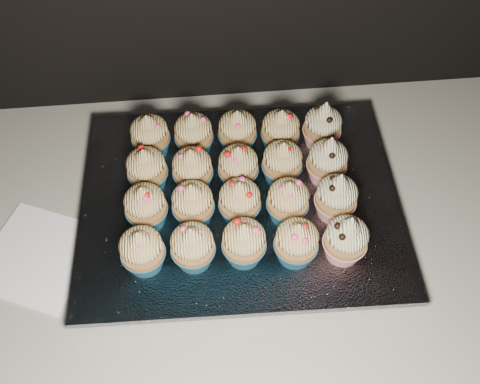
{
  "coord_description": "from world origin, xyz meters",
  "views": [
    {
      "loc": [
        -0.1,
        1.25,
        1.62
      ],
      "look_at": [
        -0.05,
        1.73,
        0.95
      ],
      "focal_mm": 40.0,
      "sensor_mm": 36.0,
      "label": 1
    }
  ],
  "objects": [
    {
      "name": "cupcake_13",
      "position": [
        0.02,
        1.77,
        0.97
      ],
      "size": [
        0.06,
        0.06,
        0.08
      ],
      "color": "#1B5D7E",
      "rests_on": "foil_lining"
    },
    {
      "name": "cupcake_16",
      "position": [
        -0.12,
        1.84,
        0.97
      ],
      "size": [
        0.06,
        0.06,
        0.08
      ],
      "color": "#1B5D7E",
      "rests_on": "foil_lining"
    },
    {
      "name": "worktop",
      "position": [
        0.0,
        1.7,
        0.88
      ],
      "size": [
        2.44,
        0.64,
        0.04
      ],
      "primitive_type": "cube",
      "color": "beige",
      "rests_on": "cabinet"
    },
    {
      "name": "cupcake_4",
      "position": [
        0.09,
        1.62,
        0.97
      ],
      "size": [
        0.06,
        0.06,
        0.1
      ],
      "color": "red",
      "rests_on": "foil_lining"
    },
    {
      "name": "cupcake_14",
      "position": [
        0.09,
        1.76,
        0.97
      ],
      "size": [
        0.06,
        0.06,
        0.1
      ],
      "color": "red",
      "rests_on": "foil_lining"
    },
    {
      "name": "cupcake_3",
      "position": [
        0.02,
        1.62,
        0.97
      ],
      "size": [
        0.06,
        0.06,
        0.08
      ],
      "color": "#1B5D7E",
      "rests_on": "foil_lining"
    },
    {
      "name": "cupcake_9",
      "position": [
        0.09,
        1.69,
        0.97
      ],
      "size": [
        0.06,
        0.06,
        0.1
      ],
      "color": "red",
      "rests_on": "foil_lining"
    },
    {
      "name": "cupcake_18",
      "position": [
        0.03,
        1.83,
        0.97
      ],
      "size": [
        0.06,
        0.06,
        0.08
      ],
      "color": "#1B5D7E",
      "rests_on": "foil_lining"
    },
    {
      "name": "cupcake_2",
      "position": [
        -0.05,
        1.63,
        0.97
      ],
      "size": [
        0.06,
        0.06,
        0.08
      ],
      "color": "#1B5D7E",
      "rests_on": "foil_lining"
    },
    {
      "name": "cupcake_0",
      "position": [
        -0.2,
        1.63,
        0.97
      ],
      "size": [
        0.06,
        0.06,
        0.08
      ],
      "color": "#1B5D7E",
      "rests_on": "foil_lining"
    },
    {
      "name": "cupcake_5",
      "position": [
        -0.19,
        1.7,
        0.97
      ],
      "size": [
        0.06,
        0.06,
        0.08
      ],
      "color": "#1B5D7E",
      "rests_on": "foil_lining"
    },
    {
      "name": "cupcake_12",
      "position": [
        -0.05,
        1.76,
        0.97
      ],
      "size": [
        0.06,
        0.06,
        0.08
      ],
      "color": "#1B5D7E",
      "rests_on": "foil_lining"
    },
    {
      "name": "cupcake_6",
      "position": [
        -0.12,
        1.7,
        0.97
      ],
      "size": [
        0.06,
        0.06,
        0.08
      ],
      "color": "#1B5D7E",
      "rests_on": "foil_lining"
    },
    {
      "name": "cabinet",
      "position": [
        0.0,
        1.7,
        0.43
      ],
      "size": [
        2.4,
        0.6,
        0.86
      ],
      "primitive_type": "cube",
      "color": "black",
      "rests_on": "ground"
    },
    {
      "name": "napkin",
      "position": [
        -0.37,
        1.68,
        0.9
      ],
      "size": [
        0.21,
        0.21,
        0.0
      ],
      "primitive_type": "cube",
      "rotation": [
        0.0,
        0.0,
        -0.41
      ],
      "color": "white",
      "rests_on": "worktop"
    },
    {
      "name": "cupcake_1",
      "position": [
        -0.13,
        1.63,
        0.97
      ],
      "size": [
        0.06,
        0.06,
        0.08
      ],
      "color": "#1B5D7E",
      "rests_on": "foil_lining"
    },
    {
      "name": "cupcake_7",
      "position": [
        -0.05,
        1.7,
        0.97
      ],
      "size": [
        0.06,
        0.06,
        0.08
      ],
      "color": "#1B5D7E",
      "rests_on": "foil_lining"
    },
    {
      "name": "cupcake_17",
      "position": [
        -0.04,
        1.84,
        0.97
      ],
      "size": [
        0.06,
        0.06,
        0.08
      ],
      "color": "#1B5D7E",
      "rests_on": "foil_lining"
    },
    {
      "name": "cupcake_10",
      "position": [
        -0.19,
        1.77,
        0.97
      ],
      "size": [
        0.06,
        0.06,
        0.08
      ],
      "color": "#1B5D7E",
      "rests_on": "foil_lining"
    },
    {
      "name": "foil_lining",
      "position": [
        -0.05,
        1.73,
        0.93
      ],
      "size": [
        0.51,
        0.4,
        0.01
      ],
      "primitive_type": "cube",
      "rotation": [
        0.0,
        0.0,
        -0.03
      ],
      "color": "silver",
      "rests_on": "baking_tray"
    },
    {
      "name": "cupcake_8",
      "position": [
        0.02,
        1.69,
        0.97
      ],
      "size": [
        0.06,
        0.06,
        0.08
      ],
      "color": "#1B5D7E",
      "rests_on": "foil_lining"
    },
    {
      "name": "cupcake_15",
      "position": [
        -0.19,
        1.84,
        0.97
      ],
      "size": [
        0.06,
        0.06,
        0.08
      ],
      "color": "#1B5D7E",
      "rests_on": "foil_lining"
    },
    {
      "name": "cupcake_19",
      "position": [
        0.09,
        1.83,
        0.97
      ],
      "size": [
        0.06,
        0.06,
        0.1
      ],
      "color": "red",
      "rests_on": "foil_lining"
    },
    {
      "name": "cupcake_11",
      "position": [
        -0.12,
        1.77,
        0.97
      ],
      "size": [
        0.06,
        0.06,
        0.08
      ],
      "color": "#1B5D7E",
      "rests_on": "foil_lining"
    },
    {
      "name": "baking_tray",
      "position": [
        -0.05,
        1.73,
        0.91
      ],
      "size": [
        0.47,
        0.36,
        0.02
      ],
      "primitive_type": "cube",
      "rotation": [
        0.0,
        0.0,
        -0.03
      ],
      "color": "black",
      "rests_on": "worktop"
    }
  ]
}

